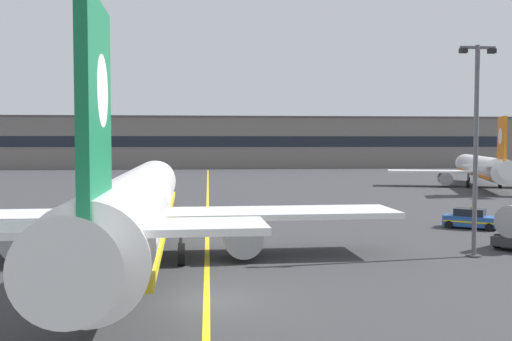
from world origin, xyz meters
name	(u,v)px	position (x,y,z in m)	size (l,w,h in m)	color
ground_plane	(207,301)	(0.00, 0.00, 0.00)	(400.00, 400.00, 0.00)	#353538
taxiway_centreline	(208,215)	(0.00, 30.00, 0.00)	(0.30, 180.00, 0.01)	yellow
airliner_foreground	(138,204)	(-4.12, 9.21, 3.37)	(32.15, 41.49, 11.65)	white
airliner_background	(482,168)	(42.88, 61.44, 3.03)	(28.79, 36.49, 10.47)	white
apron_lamp_post	(476,147)	(16.46, 8.58, 6.79)	(2.24, 0.90, 12.98)	#515156
service_car_fourth	(471,219)	(21.54, 19.86, 0.77)	(4.47, 3.89, 1.79)	#2351A8
safety_cone_by_nose_gear	(177,218)	(-2.68, 26.22, 0.26)	(0.44, 0.44, 0.55)	orange
terminal_building	(209,142)	(0.33, 132.19, 7.00)	(169.36, 12.40, 13.99)	slate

